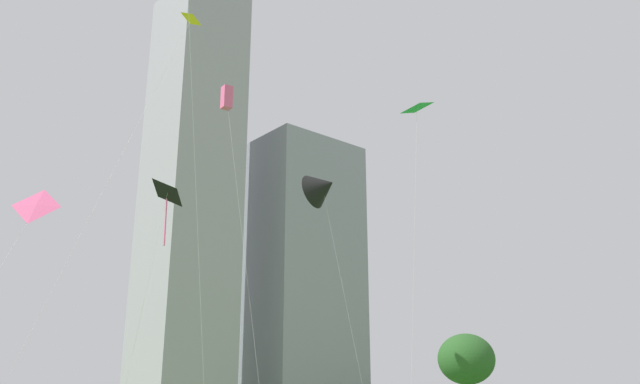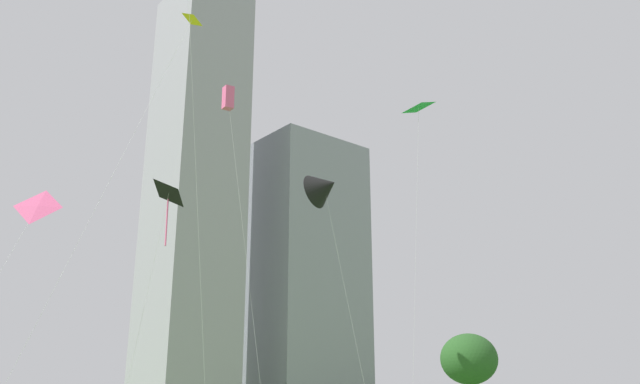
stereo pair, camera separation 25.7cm
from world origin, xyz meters
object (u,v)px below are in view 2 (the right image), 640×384
object	(u,v)px
kite_flying_0	(228,99)
kite_flying_7	(418,109)
kite_flying_3	(324,187)
kite_flying_5	(37,207)
park_tree_0	(469,359)
kite_flying_1	(189,26)
kite_flying_6	(169,197)
distant_highrise_0	(194,190)
distant_highrise_1	(300,278)

from	to	relation	value
kite_flying_0	kite_flying_7	xyz separation A→B (m)	(13.88, -4.57, 0.88)
kite_flying_3	kite_flying_7	world-z (taller)	kite_flying_7
kite_flying_0	kite_flying_5	distance (m)	15.19
kite_flying_0	kite_flying_3	bearing A→B (deg)	6.86
kite_flying_0	park_tree_0	bearing A→B (deg)	2.56
kite_flying_3	park_tree_0	xyz separation A→B (m)	(14.17, -0.04, -12.41)
kite_flying_0	kite_flying_7	size ratio (longest dim) A/B	0.98
kite_flying_1	kite_flying_6	size ratio (longest dim) A/B	1.75
kite_flying_7	kite_flying_3	bearing A→B (deg)	131.64
kite_flying_6	distant_highrise_0	distance (m)	88.47
kite_flying_7	distant_highrise_1	size ratio (longest dim) A/B	0.42
distant_highrise_0	kite_flying_7	bearing A→B (deg)	-105.81
park_tree_0	distant_highrise_0	distance (m)	83.72
kite_flying_1	kite_flying_5	size ratio (longest dim) A/B	1.88
park_tree_0	kite_flying_5	bearing A→B (deg)	-179.11
kite_flying_7	distant_highrise_0	distance (m)	84.01
kite_flying_7	park_tree_0	distance (m)	21.01
kite_flying_6	distant_highrise_1	xyz separation A→B (m)	(59.41, 83.02, 14.55)
park_tree_0	kite_flying_1	bearing A→B (deg)	-172.01
kite_flying_3	park_tree_0	distance (m)	18.84
kite_flying_6	distant_highrise_0	bearing A→B (deg)	67.50
kite_flying_3	kite_flying_7	bearing A→B (deg)	-48.36
kite_flying_5	kite_flying_7	size ratio (longest dim) A/B	0.58
kite_flying_0	kite_flying_1	bearing A→B (deg)	-146.89
distant_highrise_1	kite_flying_7	bearing A→B (deg)	-122.25
distant_highrise_0	distant_highrise_1	world-z (taller)	distant_highrise_0
kite_flying_7	distant_highrise_0	xyz separation A→B (m)	(13.92, 80.74, 18.55)
distant_highrise_1	kite_flying_6	bearing A→B (deg)	-132.29
kite_flying_7	kite_flying_5	bearing A→B (deg)	168.74
kite_flying_0	kite_flying_5	xyz separation A→B (m)	(-11.54, 0.50, -9.86)
kite_flying_5	kite_flying_1	bearing A→B (deg)	-24.50
kite_flying_0	park_tree_0	xyz separation A→B (m)	(23.04, 1.03, -17.18)
kite_flying_3	park_tree_0	world-z (taller)	kite_flying_3
distant_highrise_0	kite_flying_3	bearing A→B (deg)	-110.17
kite_flying_5	distant_highrise_0	world-z (taller)	distant_highrise_0
distant_highrise_1	kite_flying_5	bearing A→B (deg)	-136.09
kite_flying_7	distant_highrise_0	world-z (taller)	distant_highrise_0
park_tree_0	kite_flying_6	bearing A→B (deg)	-174.98
kite_flying_5	park_tree_0	size ratio (longest dim) A/B	1.77
kite_flying_6	kite_flying_7	world-z (taller)	kite_flying_7
kite_flying_5	kite_flying_6	bearing A→B (deg)	-14.52
kite_flying_1	distant_highrise_1	bearing A→B (deg)	54.88
kite_flying_5	park_tree_0	distance (m)	35.36
kite_flying_1	kite_flying_5	world-z (taller)	kite_flying_1
kite_flying_3	kite_flying_6	xyz separation A→B (m)	(-13.19, -2.44, -3.75)
kite_flying_0	kite_flying_6	world-z (taller)	kite_flying_0
kite_flying_5	kite_flying_7	world-z (taller)	kite_flying_7
kite_flying_6	distant_highrise_1	bearing A→B (deg)	54.41
kite_flying_6	kite_flying_1	bearing A→B (deg)	-89.18
kite_flying_6	park_tree_0	xyz separation A→B (m)	(27.36, 2.41, -8.66)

